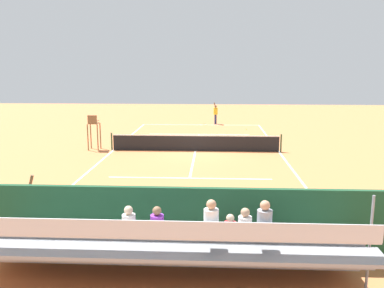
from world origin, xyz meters
name	(u,v)px	position (x,y,z in m)	size (l,w,h in m)	color
ground_plane	(195,151)	(0.00, 0.00, 0.00)	(60.00, 60.00, 0.00)	#D17542
court_line_markings	(195,151)	(0.00, -0.04, 0.00)	(10.10, 22.20, 0.01)	white
tennis_net	(195,143)	(0.00, 0.00, 0.50)	(10.30, 0.10, 1.07)	black
backdrop_wall	(172,224)	(0.00, 14.00, 1.00)	(18.00, 0.16, 2.00)	#1E4C2D
bleacher_stand	(172,249)	(-0.13, 15.36, 0.94)	(9.06, 2.40, 2.48)	gray
umpire_chair	(94,128)	(6.20, -0.05, 1.31)	(0.67, 0.67, 2.14)	brown
courtside_bench	(257,230)	(-2.31, 13.27, 0.56)	(1.80, 0.40, 0.93)	#9E754C
equipment_bag	(192,244)	(-0.49, 13.40, 0.18)	(0.90, 0.36, 0.36)	#334C8C
tennis_player	(216,113)	(-1.26, -11.49, 1.02)	(0.44, 0.56, 1.93)	navy
tennis_racket	(205,124)	(-0.39, -11.12, 0.01)	(0.41, 0.58, 0.03)	black
tennis_ball_near	(246,129)	(-3.72, -8.48, 0.03)	(0.07, 0.07, 0.07)	#CCDB33
line_judge	(28,207)	(4.35, 12.94, 1.02)	(0.39, 0.54, 1.93)	#232328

